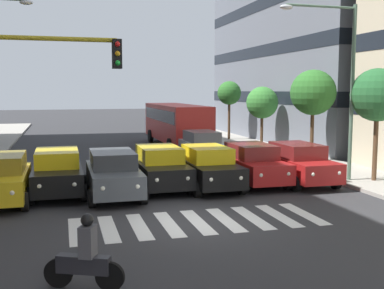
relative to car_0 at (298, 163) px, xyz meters
name	(u,v)px	position (x,y,z in m)	size (l,w,h in m)	color
ground_plane	(198,222)	(5.88, 4.66, -0.89)	(180.00, 180.00, 0.00)	#2D2D30
crosswalk_markings	(198,222)	(5.88, 4.66, -0.88)	(7.65, 2.80, 0.01)	silver
car_0	(298,163)	(0.00, 0.00, 0.00)	(2.02, 4.44, 1.72)	maroon
car_1	(252,164)	(1.99, -0.36, 0.00)	(2.02, 4.44, 1.72)	maroon
car_2	(208,167)	(4.09, -0.03, 0.00)	(2.02, 4.44, 1.72)	black
car_3	(160,167)	(5.99, -0.47, 0.00)	(2.02, 4.44, 1.72)	black
car_4	(113,174)	(7.99, 0.49, 0.00)	(2.02, 4.44, 1.72)	#474C51
car_5	(57,172)	(10.02, -0.44, 0.00)	(2.02, 4.44, 1.72)	black
car_6	(1,178)	(11.95, 0.40, 0.00)	(2.02, 4.44, 1.72)	gold
car_row2_0	(202,146)	(2.20, -7.10, 0.00)	(2.02, 4.44, 1.72)	#B2B7BC
bus_behind_traffic	(176,121)	(1.99, -14.38, 0.97)	(2.78, 10.50, 3.00)	red
motorcycle_with_rider	(85,258)	(9.43, 8.78, -0.24)	(1.58, 0.81, 1.57)	black
street_lamp_left	(341,73)	(-1.55, 0.58, 3.84)	(3.51, 0.28, 7.41)	#4C6B56
street_tree_0	(378,95)	(-3.12, 0.96, 2.91)	(2.26, 2.26, 4.79)	#513823
street_tree_1	(313,93)	(-3.43, -4.91, 2.99)	(2.48, 2.48, 4.98)	#513823
street_tree_2	(262,103)	(-3.49, -11.78, 2.27)	(2.19, 2.19, 4.12)	#513823
street_tree_3	(229,93)	(-2.99, -17.02, 2.88)	(1.86, 1.86, 4.59)	#513823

